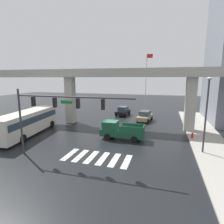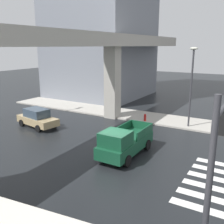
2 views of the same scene
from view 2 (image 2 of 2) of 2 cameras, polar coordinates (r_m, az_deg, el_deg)
ground_plane at (r=17.81m, az=0.64°, el=-10.15°), size 120.00×120.00×0.00m
crosswalk_stripes at (r=15.99m, az=20.72°, el=-14.14°), size 6.05×2.80×0.01m
elevated_overpass at (r=19.53m, az=-13.74°, el=13.72°), size 50.71×2.56×8.49m
sidewalk_east at (r=27.61m, az=8.05°, el=-1.18°), size 4.00×36.00×0.15m
pickup_truck at (r=17.85m, az=2.62°, el=-6.68°), size 5.10×2.09×2.08m
sedan_tan at (r=25.22m, az=-15.94°, el=-1.26°), size 2.50×4.54×1.72m
street_lamp_near_corner at (r=24.29m, az=16.96°, el=7.02°), size 0.44×0.70×7.24m
fire_hydrant at (r=26.00m, az=7.20°, el=-1.31°), size 0.24×0.24×0.85m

